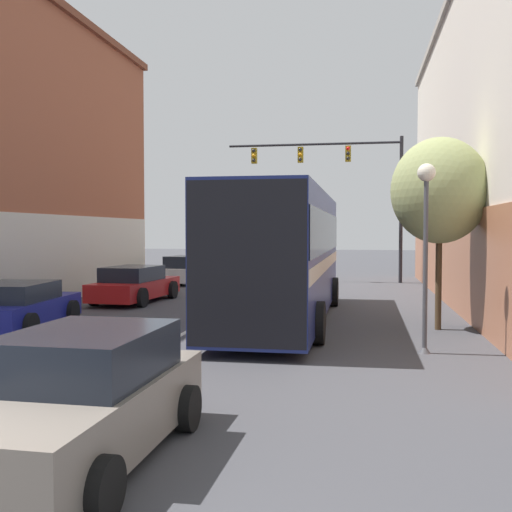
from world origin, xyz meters
The scene contains 10 objects.
lane_center_line centered at (0.00, 15.47, 0.00)m, with size 0.14×42.94×0.01m.
bus centered at (2.23, 13.34, 2.06)m, with size 2.84×11.53×3.68m.
hatchback_foreground centered at (1.32, 2.37, 0.69)m, with size 2.04×4.04×1.46m.
parked_car_left_near centered at (-4.39, 10.25, 0.62)m, with size 2.42×4.35×1.28m.
parked_car_left_mid centered at (-3.75, 16.85, 0.64)m, with size 2.22×4.65×1.32m.
parked_car_left_far centered at (-4.12, 24.81, 0.64)m, with size 2.31×4.24×1.38m.
parked_car_left_distant centered at (-4.46, 31.38, 0.63)m, with size 2.42×4.47×1.34m.
traffic_signal_gantry centered at (3.53, 26.92, 5.46)m, with size 8.89×0.36×7.34m.
street_lamp centered at (5.78, 9.20, 2.68)m, with size 0.38×0.38×4.03m.
street_tree_near centered at (6.45, 12.44, 3.66)m, with size 2.53×2.28×5.06m.
Camera 1 is at (4.46, -3.89, 2.61)m, focal length 42.00 mm.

